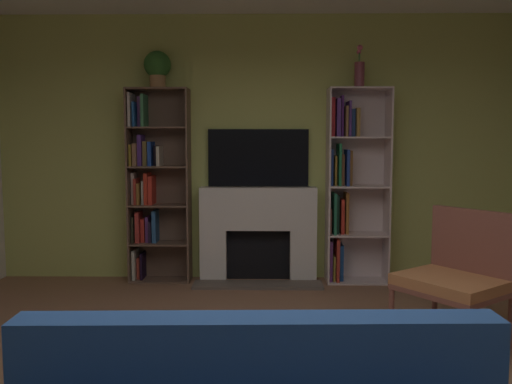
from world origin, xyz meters
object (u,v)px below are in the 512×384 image
Objects in this scene: bookshelf_left at (153,185)px; potted_plant at (157,67)px; fireplace at (258,231)px; armchair at (457,274)px; vase_with_flowers at (359,72)px; tv at (258,158)px; bookshelf_right at (349,185)px.

potted_plant is (0.08, -0.04, 1.26)m from bookshelf_left.
armchair is (1.53, -1.79, -0.02)m from fireplace.
fireplace is 3.49× the size of potted_plant.
vase_with_flowers is at bearing -0.92° from bookshelf_left.
potted_plant is 2.14m from vase_with_flowers.
vase_with_flowers is (1.07, -0.03, 1.71)m from fireplace.
tv is 1.03m from bookshelf_right.
armchair is at bearing -33.80° from bookshelf_left.
potted_plant reaches higher than armchair.
bookshelf_left is 4.65× the size of vase_with_flowers.
tv is 2.80× the size of potted_plant.
bookshelf_right is 2.08× the size of armchair.
bookshelf_left is at bearing 179.71° from fireplace.
bookshelf_left is 2.08× the size of armchair.
tv is 0.53× the size of bookshelf_right.
bookshelf_right is 1.20m from vase_with_flowers.
vase_with_flowers is at bearing -16.08° from bookshelf_right.
armchair is (2.60, -1.76, -1.79)m from potted_plant.
tv is 1.41m from vase_with_flowers.
tv is at bearing 90.00° from fireplace.
bookshelf_right is 4.65× the size of vase_with_flowers.
bookshelf_right is 2.41m from potted_plant.
bookshelf_right is at bearing -0.29° from bookshelf_left.
bookshelf_left reaches higher than tv.
potted_plant reaches higher than bookshelf_right.
bookshelf_right is at bearing 163.92° from vase_with_flowers.
bookshelf_right reaches higher than armchair.
vase_with_flowers is (1.07, -0.12, 0.91)m from tv.
potted_plant is at bearing 145.95° from armchair.
potted_plant is 3.61m from armchair.
bookshelf_left reaches higher than fireplace.
vase_with_flowers is 2.51m from armchair.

